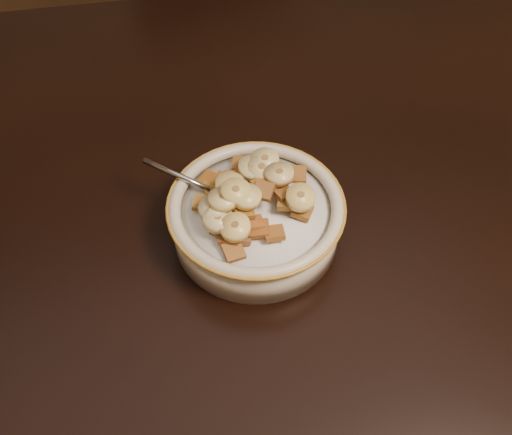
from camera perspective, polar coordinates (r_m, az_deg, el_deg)
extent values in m
cube|color=#422816|center=(1.39, -1.35, -19.71)|extent=(4.00, 4.50, 0.10)
cube|color=black|center=(0.70, -2.51, 1.81)|extent=(1.43, 0.95, 0.04)
cube|color=black|center=(1.35, -1.66, 17.17)|extent=(0.59, 0.59, 1.02)
cylinder|color=#B7AE9A|center=(0.62, 0.00, -0.47)|extent=(0.18, 0.18, 0.04)
cylinder|color=silver|center=(0.61, 0.00, 0.81)|extent=(0.15, 0.15, 0.00)
ellipsoid|color=#9C9EA1|center=(0.61, -2.52, 1.87)|extent=(0.05, 0.05, 0.01)
cube|color=brown|center=(0.57, -2.25, -3.42)|extent=(0.02, 0.02, 0.01)
cube|color=#9C6720|center=(0.59, -3.42, 0.31)|extent=(0.02, 0.02, 0.01)
cube|color=brown|center=(0.64, -1.48, 5.38)|extent=(0.03, 0.03, 0.01)
cube|color=#9C622C|center=(0.64, 1.36, 5.12)|extent=(0.02, 0.02, 0.01)
cube|color=brown|center=(0.58, -1.59, -1.90)|extent=(0.02, 0.02, 0.01)
cube|color=brown|center=(0.63, -3.24, 3.67)|extent=(0.03, 0.03, 0.01)
cube|color=brown|center=(0.62, -4.31, 2.88)|extent=(0.02, 0.02, 0.01)
cube|color=brown|center=(0.64, 4.16, 4.33)|extent=(0.03, 0.03, 0.01)
cube|color=brown|center=(0.63, -3.27, 3.73)|extent=(0.03, 0.03, 0.01)
cube|color=brown|center=(0.62, -1.45, 4.10)|extent=(0.02, 0.02, 0.01)
cube|color=brown|center=(0.60, 2.87, 2.37)|extent=(0.03, 0.03, 0.01)
cube|color=brown|center=(0.63, 0.86, 4.53)|extent=(0.03, 0.03, 0.01)
cube|color=#97571F|center=(0.58, -0.24, -0.57)|extent=(0.02, 0.02, 0.01)
cube|color=brown|center=(0.59, -1.78, 2.43)|extent=(0.03, 0.03, 0.01)
cube|color=brown|center=(0.58, 0.30, -1.10)|extent=(0.02, 0.02, 0.01)
cube|color=brown|center=(0.60, 0.65, 3.16)|extent=(0.03, 0.03, 0.01)
cube|color=brown|center=(0.61, 4.36, 2.09)|extent=(0.03, 0.03, 0.01)
cube|color=brown|center=(0.57, -2.70, -1.97)|extent=(0.03, 0.03, 0.01)
cube|color=brown|center=(0.58, -1.22, 0.78)|extent=(0.03, 0.03, 0.01)
cube|color=brown|center=(0.63, -4.65, 3.76)|extent=(0.03, 0.03, 0.01)
cube|color=brown|center=(0.60, 4.33, 1.63)|extent=(0.02, 0.03, 0.01)
cube|color=brown|center=(0.60, -5.35, 1.40)|extent=(0.03, 0.03, 0.01)
cube|color=brown|center=(0.58, -3.37, -1.22)|extent=(0.03, 0.03, 0.01)
cube|color=brown|center=(0.60, -3.75, 2.03)|extent=(0.03, 0.03, 0.01)
cube|color=brown|center=(0.59, 0.73, 2.68)|extent=(0.03, 0.03, 0.01)
cube|color=olive|center=(0.59, 3.17, 1.49)|extent=(0.03, 0.03, 0.01)
cube|color=brown|center=(0.63, 0.14, 4.79)|extent=(0.03, 0.03, 0.01)
cube|color=#924C19|center=(0.59, -3.11, 0.98)|extent=(0.03, 0.03, 0.01)
cube|color=#945E22|center=(0.60, 4.65, 0.62)|extent=(0.03, 0.03, 0.01)
cube|color=#9B5726|center=(0.58, 1.85, -1.57)|extent=(0.02, 0.02, 0.01)
cube|color=brown|center=(0.58, -1.18, 0.70)|extent=(0.02, 0.02, 0.01)
cylinder|color=#E4C87B|center=(0.60, -2.60, 3.21)|extent=(0.04, 0.04, 0.01)
cylinder|color=#E9D377|center=(0.56, -2.08, -1.00)|extent=(0.04, 0.04, 0.02)
cylinder|color=#DFCD74|center=(0.62, 0.90, 5.71)|extent=(0.03, 0.03, 0.02)
cylinder|color=#DEC984|center=(0.62, 0.60, 4.88)|extent=(0.04, 0.04, 0.01)
cylinder|color=#ECD284|center=(0.61, 2.35, 4.36)|extent=(0.03, 0.03, 0.01)
cylinder|color=#F6D07A|center=(0.58, -2.03, 2.59)|extent=(0.04, 0.04, 0.01)
cylinder|color=#FDEC95|center=(0.58, -0.98, 2.11)|extent=(0.03, 0.03, 0.01)
cylinder|color=#CCBE8A|center=(0.58, -4.27, 0.90)|extent=(0.04, 0.04, 0.01)
cylinder|color=#D2B875|center=(0.58, -3.29, 1.83)|extent=(0.04, 0.04, 0.01)
cylinder|color=beige|center=(0.62, -0.37, 4.98)|extent=(0.03, 0.03, 0.01)
cylinder|color=beige|center=(0.57, -3.83, -0.19)|extent=(0.04, 0.03, 0.01)
cylinder|color=#FFDD7B|center=(0.59, 4.50, 2.02)|extent=(0.04, 0.04, 0.02)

